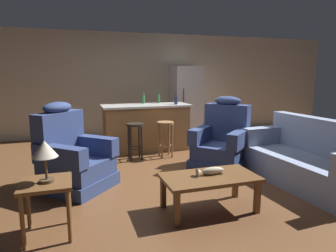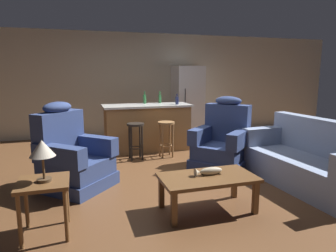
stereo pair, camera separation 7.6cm
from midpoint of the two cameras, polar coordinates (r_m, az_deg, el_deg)
name	(u,v)px [view 1 (the left image)]	position (r m, az deg, el deg)	size (l,w,h in m)	color
ground_plane	(166,169)	(5.09, -0.85, -8.15)	(12.00, 12.00, 0.00)	brown
back_wall	(129,84)	(7.88, -7.68, 7.87)	(12.00, 0.05, 2.60)	#A89E89
coffee_table	(210,180)	(3.56, 7.31, -10.24)	(1.10, 0.60, 0.42)	brown
fish_figurine	(210,171)	(3.56, 7.44, -8.53)	(0.34, 0.10, 0.10)	#4C3823
couch	(308,161)	(4.77, 24.67, -6.10)	(0.95, 1.94, 0.94)	#8493B2
recliner_near_lamp	(72,158)	(4.41, -18.23, -5.83)	(1.19, 1.19, 1.20)	navy
recliner_near_island	(222,143)	(5.17, 9.85, -3.15)	(1.19, 1.19, 1.20)	navy
end_table	(46,191)	(3.21, -22.81, -11.40)	(0.48, 0.48, 0.56)	brown
table_lamp	(45,151)	(3.08, -23.08, -4.38)	(0.24, 0.24, 0.41)	#4C3823
kitchen_island	(146,127)	(6.24, -4.53, -0.24)	(1.80, 0.70, 0.95)	olive
bar_stool_left	(135,135)	(5.56, -6.69, -1.62)	(0.32, 0.32, 0.68)	black
bar_stool_right	(165,133)	(5.70, -0.87, -1.26)	(0.32, 0.32, 0.68)	olive
refrigerator	(186,101)	(7.72, 3.11, 4.78)	(0.70, 0.69, 1.76)	#B7B7BC
bottle_tall_green	(143,99)	(6.40, -5.04, 5.16)	(0.06, 0.06, 0.26)	#2D6B38
bottle_short_amber	(176,100)	(6.21, 1.16, 4.92)	(0.07, 0.07, 0.22)	#23284C
bottle_wine_dark	(159,98)	(6.50, -2.13, 5.26)	(0.06, 0.06, 0.25)	#2D6B38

